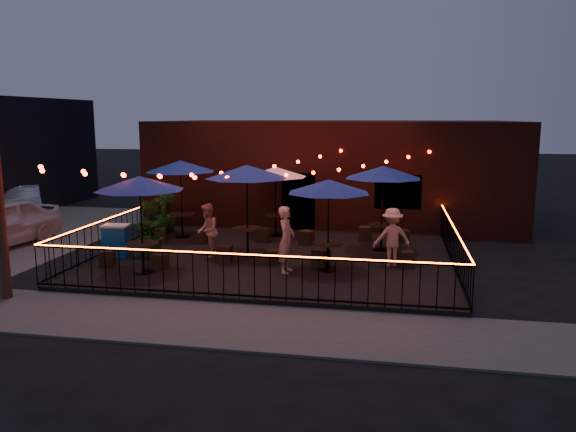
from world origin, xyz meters
name	(u,v)px	position (x,y,z in m)	size (l,w,h in m)	color
ground	(260,280)	(0.00, 0.00, 0.00)	(110.00, 110.00, 0.00)	black
patio	(276,258)	(0.00, 2.00, 0.07)	(10.00, 8.00, 0.15)	black
sidewalk	(223,324)	(0.00, -3.25, 0.03)	(18.00, 2.50, 0.05)	#43403E
brick_building	(337,169)	(1.00, 9.99, 2.00)	(14.00, 8.00, 4.00)	#3E1810
fence_front	(239,277)	(0.00, -2.00, 0.66)	(10.00, 0.04, 1.04)	black
fence_left	(117,232)	(-5.00, 2.00, 0.66)	(0.04, 8.00, 1.04)	black
fence_right	(453,246)	(5.00, 2.00, 0.66)	(0.04, 8.00, 1.04)	black
festoon_lights	(238,176)	(-1.01, 1.70, 2.52)	(10.02, 8.72, 1.32)	#FF1302
cafe_table_0	(140,185)	(-3.04, -0.38, 2.47)	(2.59, 2.59, 2.54)	black
cafe_table_1	(180,167)	(-3.64, 3.99, 2.52)	(2.67, 2.67, 2.59)	black
cafe_table_2	(247,173)	(-0.81, 1.88, 2.59)	(3.17, 3.17, 2.67)	black
cafe_table_3	(275,173)	(-0.58, 4.80, 2.31)	(2.76, 2.76, 2.36)	black
cafe_table_4	(329,188)	(1.68, 0.70, 2.36)	(2.72, 2.72, 2.42)	black
cafe_table_5	(383,173)	(3.02, 3.31, 2.50)	(3.05, 3.05, 2.58)	black
bistro_chair_0	(108,258)	(-4.27, 0.04, 0.37)	(0.37, 0.37, 0.44)	black
bistro_chair_1	(160,262)	(-2.74, 0.01, 0.35)	(0.34, 0.34, 0.41)	black
bistro_chair_2	(160,234)	(-4.15, 3.32, 0.36)	(0.35, 0.35, 0.41)	black
bistro_chair_3	(202,236)	(-2.68, 3.21, 0.37)	(0.37, 0.37, 0.44)	black
bistro_chair_4	(225,254)	(-1.27, 1.08, 0.38)	(0.39, 0.39, 0.46)	black
bistro_chair_5	(273,257)	(0.14, 1.05, 0.35)	(0.35, 0.35, 0.41)	black
bistro_chair_6	(263,235)	(-0.79, 3.83, 0.37)	(0.37, 0.37, 0.44)	black
bistro_chair_7	(306,238)	(0.66, 3.62, 0.38)	(0.38, 0.38, 0.45)	black
bistro_chair_8	(321,258)	(1.45, 1.07, 0.39)	(0.40, 0.40, 0.47)	black
bistro_chair_9	(406,259)	(3.72, 1.42, 0.38)	(0.38, 0.38, 0.45)	black
bistro_chair_10	(365,234)	(2.48, 4.52, 0.38)	(0.40, 0.40, 0.47)	black
bistro_chair_11	(403,236)	(3.69, 4.49, 0.36)	(0.35, 0.35, 0.41)	black
patron_a	(286,240)	(0.63, 0.35, 1.02)	(0.64, 0.42, 1.75)	beige
patron_b	(208,231)	(-1.91, 1.52, 0.93)	(0.76, 0.59, 1.57)	tan
patron_c	(392,237)	(3.33, 1.53, 0.95)	(1.03, 0.59, 1.59)	#DEBA8C
potted_shrub_a	(152,235)	(-3.52, 1.28, 0.79)	(1.15, 1.00, 1.28)	#13380E
potted_shrub_b	(150,219)	(-4.60, 3.56, 0.82)	(0.74, 0.60, 1.35)	#123F13
potted_shrub_c	(165,212)	(-4.60, 4.81, 0.84)	(0.78, 0.78, 1.39)	#11380F
cooler	(116,241)	(-4.50, 1.02, 0.64)	(0.77, 0.59, 0.96)	#0E5BA9
car_silver	(22,202)	(-11.81, 6.96, 0.67)	(1.41, 4.04, 1.33)	gray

